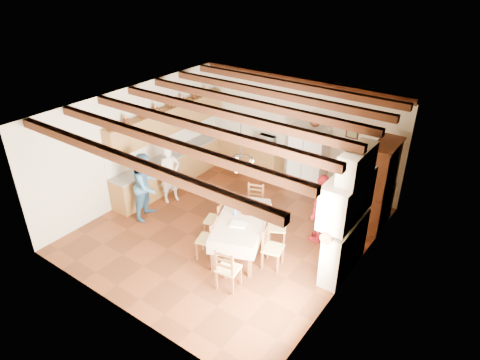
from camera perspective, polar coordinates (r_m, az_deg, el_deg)
name	(u,v)px	position (r m, az deg, el deg)	size (l,w,h in m)	color
floor	(229,229)	(10.40, -1.42, -6.60)	(6.00, 6.50, 0.02)	#512815
ceiling	(228,110)	(9.01, -1.65, 9.30)	(6.00, 6.50, 0.02)	silver
wall_back	(299,130)	(12.13, 7.85, 6.62)	(6.00, 0.02, 3.00)	beige
wall_front	(114,247)	(7.68, -16.51, -8.51)	(6.00, 0.02, 3.00)	beige
wall_left	(137,143)	(11.51, -13.62, 4.84)	(0.02, 6.50, 3.00)	beige
wall_right	(356,218)	(8.39, 15.18, -4.86)	(0.02, 6.50, 3.00)	beige
ceiling_beams	(228,115)	(9.04, -1.64, 8.71)	(6.00, 6.30, 0.16)	#3C1C13
lower_cabinets_left	(176,168)	(12.39, -8.52, 1.64)	(0.60, 4.30, 0.86)	brown
lower_cabinets_back	(247,155)	(13.04, 0.91, 3.39)	(2.30, 0.60, 0.86)	brown
countertop_left	(175,153)	(12.20, -8.67, 3.52)	(0.62, 4.30, 0.04)	gray
countertop_back	(247,141)	(12.86, 0.92, 5.21)	(2.34, 0.62, 0.04)	gray
backsplash_left	(167,141)	(12.26, -9.75, 5.20)	(0.03, 4.30, 0.60)	silver
backsplash_back	(252,128)	(12.95, 1.66, 6.91)	(2.30, 0.03, 0.60)	silver
upper_cabinets	(169,120)	(11.91, -9.46, 7.89)	(0.35, 4.20, 0.70)	brown
fireplace	(345,212)	(8.68, 13.83, -4.22)	(0.56, 1.60, 2.80)	beige
wall_picture	(353,131)	(11.39, 14.77, 6.35)	(0.34, 0.03, 0.42)	#301C17
refrigerator	(309,157)	(11.83, 9.18, 3.00)	(0.94, 0.78, 1.89)	white
hutch	(380,185)	(10.55, 18.22, -0.70)	(0.50, 1.19, 2.15)	#3A1E0C
dining_table	(241,222)	(9.32, 0.11, -5.60)	(1.62, 2.13, 0.83)	beige
chandelier	(241,159)	(8.57, 0.12, 2.75)	(0.47, 0.47, 0.03)	black
chair_left_near	(207,238)	(9.31, -4.42, -7.76)	(0.42, 0.40, 0.96)	brown
chair_left_far	(214,219)	(9.91, -3.45, -5.20)	(0.42, 0.40, 0.96)	brown
chair_right_near	(273,248)	(9.04, 4.45, -9.00)	(0.42, 0.40, 0.96)	brown
chair_right_far	(277,226)	(9.68, 4.99, -6.17)	(0.42, 0.40, 0.96)	brown
chair_end_near	(228,268)	(8.53, -1.56, -11.61)	(0.42, 0.40, 0.96)	brown
chair_end_far	(254,204)	(10.46, 1.89, -3.16)	(0.42, 0.40, 0.96)	brown
person_man	(170,174)	(11.29, -9.33, 0.78)	(0.57, 0.38, 1.57)	beige
person_woman_blue	(147,186)	(10.70, -12.33, -0.76)	(0.83, 0.65, 1.72)	teal
person_woman_red	(322,208)	(9.77, 10.82, -3.73)	(0.99, 0.41, 1.68)	#B11C23
microwave	(266,141)	(12.46, 3.42, 5.19)	(0.52, 0.35, 0.29)	silver
fridge_vase	(316,120)	(11.37, 10.04, 7.82)	(0.28, 0.28, 0.29)	#3A1E0C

